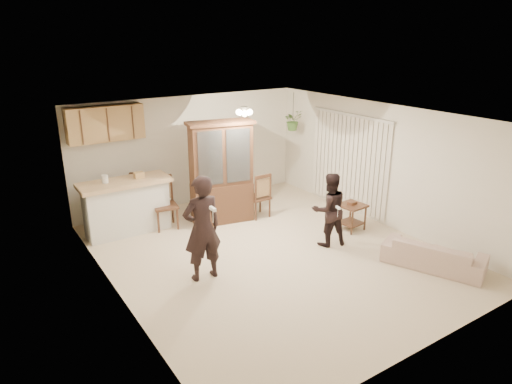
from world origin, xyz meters
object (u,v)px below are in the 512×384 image
china_hutch (221,173)px  side_table (351,216)px  sofa (435,247)px  child (329,211)px  chair_hutch_right (258,204)px  adult (202,227)px  chair_hutch_left (140,207)px  chair_bar (166,214)px

china_hutch → side_table: china_hutch is taller
sofa → child: 1.92m
side_table → chair_hutch_right: 2.02m
side_table → adult: bearing=-178.2°
china_hutch → chair_hutch_left: size_ratio=2.16×
sofa → child: size_ratio=1.39×
chair_hutch_left → chair_hutch_right: chair_hutch_right is taller
sofa → chair_bar: 5.16m
chair_hutch_left → chair_hutch_right: 2.55m
adult → child: size_ratio=1.33×
sofa → chair_hutch_right: chair_hutch_right is taller
chair_hutch_left → adult: bearing=-58.7°
chair_hutch_right → chair_hutch_left: bearing=-30.7°
sofa → child: (-0.90, 1.67, 0.31)m
china_hutch → chair_hutch_left: 1.95m
child → chair_hutch_right: size_ratio=1.36×
adult → side_table: (3.41, 0.11, -0.62)m
adult → chair_hutch_right: size_ratio=1.81×
chair_bar → chair_hutch_left: chair_bar is taller
chair_hutch_left → sofa: bearing=-23.3°
china_hutch → sofa: bearing=-51.0°
child → china_hutch: china_hutch is taller
side_table → chair_hutch_right: (-1.19, 1.63, 0.00)m
adult → china_hutch: 2.43m
chair_hutch_right → child: bearing=99.1°
adult → chair_hutch_left: (0.01, 3.02, -0.62)m
sofa → chair_hutch_right: (-1.22, 3.57, -0.09)m
child → side_table: child is taller
sofa → chair_hutch_left: chair_hutch_left is taller
child → chair_bar: 3.33m
china_hutch → chair_hutch_right: size_ratio=2.15×
sofa → chair_hutch_right: 3.77m
sofa → chair_hutch_right: size_ratio=1.88×
child → chair_hutch_right: 1.97m
china_hutch → side_table: bearing=-32.0°
adult → chair_hutch_left: adult is taller
sofa → side_table: size_ratio=3.13×
child → side_table: bearing=-147.8°
child → chair_bar: size_ratio=1.26×
side_table → chair_bar: size_ratio=0.56×
sofa → chair_bar: (-3.15, 4.09, -0.06)m
china_hutch → chair_bar: bearing=176.2°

